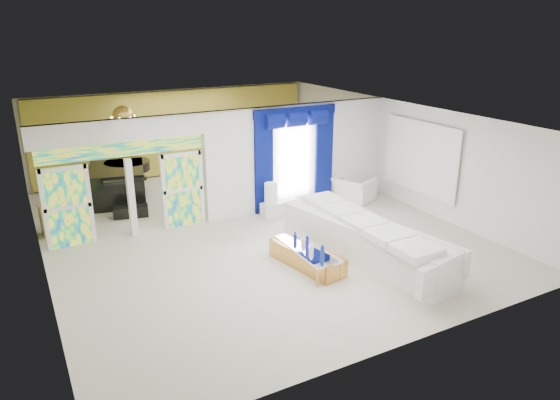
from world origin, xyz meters
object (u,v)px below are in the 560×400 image
white_sofa (364,241)px  coffee_table (307,257)px  grand_piano (118,184)px  armchair (354,189)px  console_table (280,208)px

white_sofa → coffee_table: bearing=156.8°
grand_piano → armchair: bearing=-15.8°
coffee_table → grand_piano: size_ratio=0.92×
coffee_table → console_table: bearing=71.7°
console_table → grand_piano: size_ratio=0.55×
console_table → white_sofa: bearing=-85.2°
armchair → white_sofa: bearing=124.5°
coffee_table → grand_piano: 7.14m
coffee_table → console_table: coffee_table is taller
armchair → grand_piano: grand_piano is taller
armchair → console_table: bearing=66.8°
white_sofa → grand_piano: bearing=110.0°
coffee_table → grand_piano: (-2.74, 6.59, 0.31)m
console_table → armchair: (2.54, -0.03, 0.17)m
console_table → coffee_table: bearing=-108.3°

